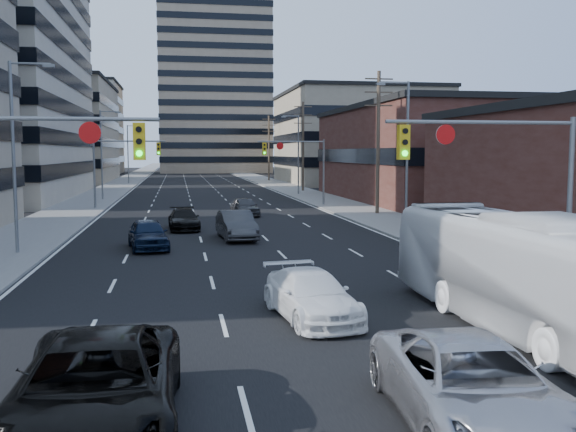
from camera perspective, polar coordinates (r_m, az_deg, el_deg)
The scene contains 30 objects.
ground at distance 12.89m, azimuth 4.56°, elevation -16.32°, with size 400.00×400.00×0.00m, color black.
road_surface at distance 141.69m, azimuth -8.55°, elevation 3.65°, with size 18.00×300.00×0.02m, color black.
sidewalk_left at distance 141.91m, azimuth -13.20°, elevation 3.59°, with size 5.00×300.00×0.15m, color slate.
sidewalk_right at distance 142.40m, azimuth -3.91°, elevation 3.74°, with size 5.00×300.00×0.15m, color slate.
office_left_far at distance 113.58m, azimuth -20.56°, elevation 6.91°, with size 20.00×30.00×16.00m, color gray.
storefront_right_mid at distance 67.23m, azimuth 13.98°, elevation 5.22°, with size 20.00×30.00×9.00m, color #472119.
office_right_far at distance 103.46m, azimuth 6.00°, elevation 6.84°, with size 22.00×28.00×14.00m, color gray.
apartment_tower at distance 163.62m, azimuth -6.69°, elevation 14.12°, with size 26.00×26.00×58.00m, color gray.
bg_block_left at distance 153.72m, azimuth -19.26°, elevation 7.28°, with size 24.00×24.00×20.00m, color #ADA089.
bg_block_right at distance 145.84m, azimuth 4.16°, elevation 6.11°, with size 22.00×22.00×12.00m, color gray.
signal_near_left at distance 20.08m, azimuth -22.64°, elevation 3.81°, with size 6.59×0.33×6.00m.
signal_near_right at distance 22.19m, azimuth 18.38°, elevation 4.09°, with size 6.59×0.33×6.00m.
signal_far_left at distance 56.77m, azimuth -14.54°, elevation 4.95°, with size 6.09×0.33×6.00m.
signal_far_right at distance 57.57m, azimuth 0.94°, elevation 5.14°, with size 6.09×0.33×6.00m.
utility_pole_block at distance 49.95m, azimuth 8.01°, elevation 6.70°, with size 2.20×0.28×11.00m.
utility_pole_midblock at distance 79.06m, azimuth 1.34°, elevation 6.35°, with size 2.20×0.28×11.00m.
utility_pole_distant at distance 108.65m, azimuth -1.72°, elevation 6.16°, with size 2.20×0.28×11.00m.
streetlight_left_near at distance 32.42m, azimuth -22.97°, elevation 5.62°, with size 2.03×0.22×9.00m.
streetlight_left_mid at distance 66.98m, azimuth -16.12°, elevation 5.64°, with size 2.03×0.22×9.00m.
streetlight_left_far at distance 101.84m, azimuth -13.95°, elevation 5.62°, with size 2.03×0.22×9.00m.
streetlight_right_near at distance 38.93m, azimuth 10.33°, elevation 5.91°, with size 2.03×0.22×9.00m.
streetlight_right_far at distance 72.81m, azimuth 0.81°, elevation 5.84°, with size 2.03×0.22×9.00m.
black_pickup at distance 11.64m, azimuth -16.77°, elevation -14.59°, with size 2.79×6.04×1.68m, color black.
white_van at distance 18.77m, azimuth 2.07°, elevation -7.06°, with size 1.94×4.77×1.38m, color white.
silver_suv at distance 11.94m, azimuth 16.11°, elevation -14.35°, with size 2.59×5.61×1.56m, color #ADADB2.
transit_bus at distance 18.42m, azimuth 20.24°, elevation -4.72°, with size 2.71×11.59×3.23m, color white.
sedan_blue at distance 32.77m, azimuth -12.34°, elevation -1.59°, with size 1.80×4.47×1.52m, color black.
sedan_grey_center at distance 35.76m, azimuth -4.62°, elevation -0.82°, with size 1.69×4.86×1.60m, color #353537.
sedan_black_far at distance 40.59m, azimuth -9.25°, elevation -0.30°, with size 1.85×4.56×1.32m, color black.
sedan_grey_right at distance 48.93m, azimuth -3.86°, elevation 0.83°, with size 1.69×4.20×1.43m, color #39393C.
Camera 1 is at (-2.99, -11.58, 4.82)m, focal length 40.00 mm.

